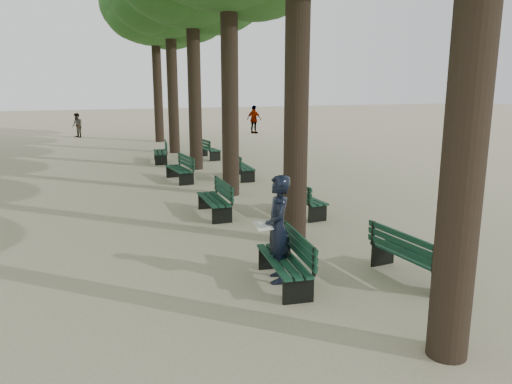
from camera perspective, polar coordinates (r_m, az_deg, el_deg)
name	(u,v)px	position (r m, az deg, el deg)	size (l,w,h in m)	color
ground	(282,307)	(8.12, 3.02, -13.04)	(120.00, 120.00, 0.00)	tan
tree_central_5	(154,5)	(30.36, -11.56, 20.17)	(6.00, 6.00, 9.95)	#33261C
bench_left_0	(284,270)	(8.85, 3.20, -8.88)	(0.73, 1.85, 0.92)	black
bench_left_1	(214,206)	(13.27, -4.80, -1.58)	(0.57, 1.80, 0.92)	black
bench_left_2	(179,174)	(18.02, -8.75, 2.08)	(0.78, 1.86, 0.92)	black
bench_left_3	(160,156)	(22.44, -10.88, 4.05)	(0.78, 1.85, 0.92)	black
bench_right_0	(411,265)	(9.49, 17.32, -7.94)	(0.76, 1.85, 0.92)	black
bench_right_1	(303,205)	(13.40, 5.34, -1.45)	(0.73, 1.84, 0.92)	black
bench_right_2	(242,171)	(18.31, -1.61, 2.39)	(0.64, 1.82, 0.92)	black
bench_right_3	(209,153)	(23.17, -5.43, 4.49)	(0.81, 1.86, 0.92)	black
man_with_map	(278,229)	(8.80, 2.52, -4.24)	(0.73, 0.85, 1.93)	black
pedestrian_a	(77,125)	(33.78, -19.74, 7.19)	(0.75, 0.31, 1.54)	#262628
pedestrian_c	(254,119)	(34.30, -0.21, 8.29)	(1.11, 0.38, 1.90)	#262628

